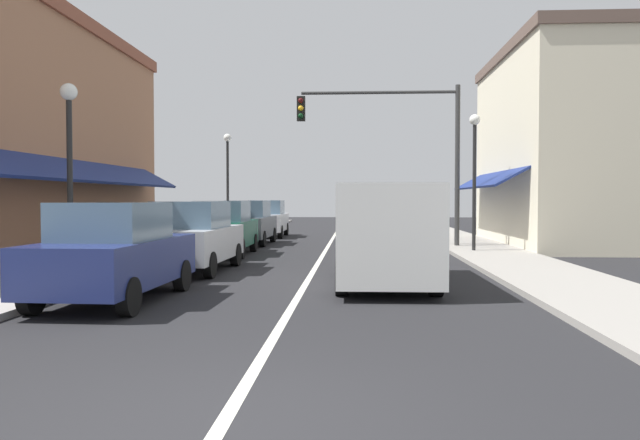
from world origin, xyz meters
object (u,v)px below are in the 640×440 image
Objects in this scene: van_in_lane at (384,231)px; street_lamp_left_near at (69,147)px; parked_car_third_left at (223,228)px; parked_car_nearest_left at (114,253)px; street_lamp_left_far at (228,168)px; parked_car_far_left at (248,223)px; traffic_signal_mast_arm at (402,136)px; parked_car_distant_left at (267,219)px; parked_car_second_left at (193,237)px; street_lamp_right_mid at (474,160)px.

street_lamp_left_near reaches higher than van_in_lane.
parked_car_nearest_left is at bearing -90.77° from parked_car_third_left.
van_in_lane is 16.72m from street_lamp_left_far.
street_lamp_left_near is at bearing -97.44° from parked_car_far_left.
traffic_signal_mast_arm is 9.40m from street_lamp_left_far.
parked_car_nearest_left is 19.06m from parked_car_distant_left.
street_lamp_left_far is (0.11, 15.69, 0.34)m from street_lamp_left_near.
parked_car_second_left is 14.40m from parked_car_distant_left.
street_lamp_left_far is (-1.84, 13.12, 2.38)m from parked_car_second_left.
parked_car_second_left and parked_car_third_left have the same top height.
parked_car_third_left is at bearing 94.28° from parked_car_second_left.
van_in_lane is 6.91m from street_lamp_left_near.
traffic_signal_mast_arm is 1.41× the size of street_lamp_left_near.
street_lamp_left_far is (-1.62, 8.51, 2.38)m from parked_car_third_left.
street_lamp_left_far reaches higher than van_in_lane.
parked_car_second_left is 1.01× the size of parked_car_distant_left.
street_lamp_left_near is (-1.78, 2.08, 2.05)m from parked_car_nearest_left.
parked_car_far_left is at bearing 89.01° from parked_car_third_left.
parked_car_third_left is at bearing -89.20° from parked_car_far_left.
street_lamp_left_near is 15.70m from street_lamp_left_far.
street_lamp_left_near is at bearing -96.76° from parked_car_distant_left.
parked_car_third_left is 0.89× the size of street_lamp_right_mid.
parked_car_nearest_left is 14.09m from traffic_signal_mast_arm.
parked_car_second_left is at bearing -145.32° from street_lamp_right_mid.
street_lamp_right_mid is 12.44m from street_lamp_left_far.
street_lamp_left_near reaches higher than parked_car_far_left.
parked_car_second_left is 5.17m from van_in_lane.
parked_car_third_left is 8.35m from van_in_lane.
parked_car_distant_left is 0.69× the size of traffic_signal_mast_arm.
parked_car_far_left is 0.96× the size of street_lamp_left_near.
van_in_lane is 8.61m from street_lamp_right_mid.
parked_car_distant_left is 12.29m from street_lamp_right_mid.
parked_car_nearest_left is 0.85× the size of street_lamp_left_far.
street_lamp_right_mid is (9.99, 8.14, 0.22)m from street_lamp_left_near.
traffic_signal_mast_arm is at bearing 53.00° from street_lamp_left_near.
parked_car_second_left is 3.82m from street_lamp_left_near.
parked_car_distant_left is at bearing 92.34° from parked_car_second_left.
van_in_lane is at bearing -96.25° from traffic_signal_mast_arm.
traffic_signal_mast_arm is (1.07, 9.81, 3.01)m from van_in_lane.
street_lamp_right_mid is (3.33, 7.68, 1.99)m from van_in_lane.
van_in_lane is at bearing -74.33° from parked_car_distant_left.
parked_car_second_left is at bearing -126.96° from traffic_signal_mast_arm.
street_lamp_left_far is at bearing 144.52° from traffic_signal_mast_arm.
parked_car_far_left is 4.99m from parked_car_distant_left.
traffic_signal_mast_arm reaches higher than parked_car_second_left.
street_lamp_left_near reaches higher than parked_car_nearest_left.
parked_car_distant_left is at bearing 105.91° from van_in_lane.
van_in_lane is (4.93, -6.73, 0.27)m from parked_car_third_left.
parked_car_second_left is 0.89× the size of street_lamp_right_mid.
street_lamp_left_far is (-7.62, 5.43, -0.89)m from traffic_signal_mast_arm.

